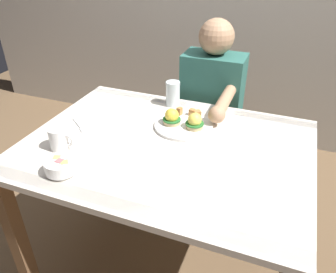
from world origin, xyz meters
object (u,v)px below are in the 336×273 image
object	(u,v)px
fruit_bowl	(61,166)
water_glass_near	(173,95)
dining_table	(166,164)
coffee_mug	(59,138)
diner_person	(211,107)
eggs_benedict_plate	(183,122)
fork	(80,126)

from	to	relation	value
fruit_bowl	water_glass_near	world-z (taller)	water_glass_near
dining_table	coffee_mug	xyz separation A→B (m)	(-0.40, -0.19, 0.16)
coffee_mug	diner_person	distance (m)	0.91
dining_table	eggs_benedict_plate	size ratio (longest dim) A/B	4.44
eggs_benedict_plate	fork	bearing A→B (deg)	-159.71
eggs_benedict_plate	water_glass_near	world-z (taller)	water_glass_near
coffee_mug	fruit_bowl	bearing A→B (deg)	-52.14
eggs_benedict_plate	water_glass_near	bearing A→B (deg)	122.32
dining_table	eggs_benedict_plate	distance (m)	0.21
water_glass_near	diner_person	world-z (taller)	diner_person
fruit_bowl	eggs_benedict_plate	bearing A→B (deg)	57.55
fork	water_glass_near	xyz separation A→B (m)	(0.33, 0.37, 0.05)
coffee_mug	fork	distance (m)	0.20
fruit_bowl	water_glass_near	size ratio (longest dim) A/B	0.94
coffee_mug	fork	bearing A→B (deg)	100.95
water_glass_near	diner_person	distance (m)	0.31
dining_table	water_glass_near	world-z (taller)	water_glass_near
coffee_mug	diner_person	size ratio (longest dim) A/B	0.10
diner_person	coffee_mug	bearing A→B (deg)	-119.07
dining_table	eggs_benedict_plate	bearing A→B (deg)	82.93
eggs_benedict_plate	diner_person	size ratio (longest dim) A/B	0.24
diner_person	water_glass_near	bearing A→B (deg)	-122.62
dining_table	diner_person	size ratio (longest dim) A/B	1.05
eggs_benedict_plate	fruit_bowl	size ratio (longest dim) A/B	2.25
fruit_bowl	diner_person	size ratio (longest dim) A/B	0.11
water_glass_near	eggs_benedict_plate	bearing A→B (deg)	-57.68
coffee_mug	diner_person	xyz separation A→B (m)	(0.44, 0.79, -0.14)
eggs_benedict_plate	water_glass_near	size ratio (longest dim) A/B	2.11
fork	coffee_mug	bearing A→B (deg)	-79.05
eggs_benedict_plate	fruit_bowl	bearing A→B (deg)	-122.45
fruit_bowl	coffee_mug	size ratio (longest dim) A/B	1.08
fork	water_glass_near	size ratio (longest dim) A/B	1.05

